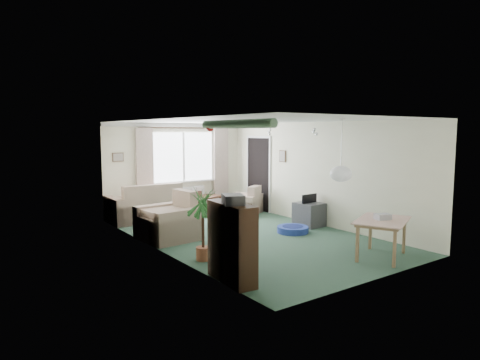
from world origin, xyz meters
TOP-DOWN VIEW (x-y plane):
  - ground at (0.00, 0.00)m, footprint 6.50×6.50m
  - window at (0.20, 3.23)m, footprint 1.80×0.03m
  - curtain_rod at (0.20, 3.15)m, footprint 2.60×0.03m
  - curtain_left at (-0.95, 3.13)m, footprint 0.45×0.08m
  - curtain_right at (1.35, 3.13)m, footprint 0.45×0.08m
  - radiator at (0.20, 3.19)m, footprint 1.20×0.10m
  - doorway at (1.99, 2.20)m, footprint 0.03×0.95m
  - pendant_lamp at (0.20, -2.30)m, footprint 0.36×0.36m
  - tinsel_garland at (-1.92, -2.30)m, footprint 1.60×1.60m
  - bauble_cluster_a at (1.30, 0.90)m, footprint 0.20×0.20m
  - bauble_cluster_b at (1.60, -0.30)m, footprint 0.20×0.20m
  - wall_picture_back at (-1.60, 3.23)m, footprint 0.28×0.03m
  - wall_picture_right at (1.98, 1.20)m, footprint 0.03×0.24m
  - sofa at (-1.08, 2.75)m, footprint 1.86×1.00m
  - armchair_corner at (1.37, 2.03)m, footprint 1.13×1.11m
  - armchair_left at (-1.50, 0.71)m, footprint 1.11×1.16m
  - coffee_table at (0.55, 2.75)m, footprint 1.10×0.81m
  - photo_frame at (0.43, 2.78)m, footprint 0.12×0.06m
  - bookshelf at (-1.84, -2.07)m, footprint 0.40×0.97m
  - hifi_box at (-1.88, -2.17)m, footprint 0.39×0.43m
  - houseplant at (-1.65, -0.94)m, footprint 0.56×0.56m
  - dining_table at (0.94, -2.60)m, footprint 1.23×1.07m
  - gift_box at (0.95, -2.60)m, footprint 0.29×0.25m
  - tv_cube at (1.70, -0.07)m, footprint 0.57×0.62m
  - pet_bed at (0.95, -0.34)m, footprint 0.88×0.88m

SIDE VIEW (x-z plane):
  - ground at x=0.00m, z-range 0.00..0.00m
  - pet_bed at x=0.95m, z-range 0.00..0.14m
  - coffee_table at x=0.55m, z-range 0.00..0.44m
  - tv_cube at x=1.70m, z-range 0.00..0.54m
  - dining_table at x=0.94m, z-range 0.00..0.65m
  - armchair_corner at x=1.37m, z-range 0.00..0.75m
  - radiator at x=0.20m, z-range 0.12..0.68m
  - sofa at x=-1.08m, z-range 0.00..0.92m
  - armchair_left at x=-1.50m, z-range 0.00..0.97m
  - photo_frame at x=0.43m, z-range 0.44..0.60m
  - bookshelf at x=-1.84m, z-range 0.00..1.16m
  - houseplant at x=-1.65m, z-range 0.00..1.23m
  - gift_box at x=0.95m, z-range 0.65..0.77m
  - doorway at x=1.99m, z-range 0.00..2.00m
  - hifi_box at x=-1.88m, z-range 1.16..1.30m
  - curtain_left at x=-0.95m, z-range 0.27..2.27m
  - curtain_right at x=1.35m, z-range 0.27..2.27m
  - pendant_lamp at x=0.20m, z-range 1.30..1.66m
  - window at x=0.20m, z-range 0.85..2.15m
  - wall_picture_back at x=-1.60m, z-range 1.44..1.66m
  - wall_picture_right at x=1.98m, z-range 1.40..1.70m
  - bauble_cluster_a at x=1.30m, z-range 2.12..2.32m
  - bauble_cluster_b at x=1.60m, z-range 2.12..2.32m
  - curtain_rod at x=0.20m, z-range 2.25..2.29m
  - tinsel_garland at x=-1.92m, z-range 2.22..2.34m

